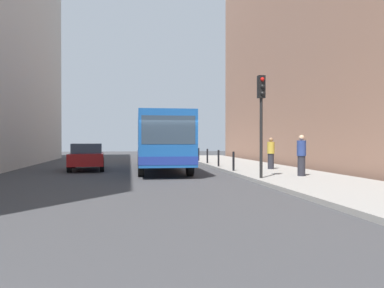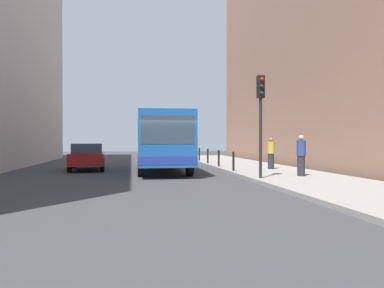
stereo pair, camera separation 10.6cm
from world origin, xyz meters
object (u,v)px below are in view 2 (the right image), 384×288
at_px(car_beside_bus, 87,156).
at_px(bollard_farthest, 199,154).
at_px(traffic_light, 261,107).
at_px(bollard_mid, 219,158).
at_px(bollard_near, 233,161).
at_px(car_behind_bus, 157,150).
at_px(bus, 160,139).
at_px(bollard_far, 208,156).
at_px(pedestrian_mid_sidewalk, 271,153).
at_px(pedestrian_near_signal, 301,155).

relative_size(car_beside_bus, bollard_farthest, 4.75).
bearing_deg(traffic_light, bollard_mid, 90.85).
height_order(car_beside_bus, bollard_near, car_beside_bus).
bearing_deg(car_behind_bus, bus, 86.36).
relative_size(bus, bollard_mid, 11.65).
xyz_separation_m(car_beside_bus, bollard_far, (7.46, 2.52, -0.16)).
xyz_separation_m(bollard_mid, pedestrian_mid_sidewalk, (2.25, -2.37, 0.35)).
distance_m(bus, bollard_near, 4.81).
bearing_deg(bus, bollard_farthest, -117.80).
bearing_deg(pedestrian_near_signal, bollard_far, -131.86).
height_order(bus, car_behind_bus, bus).
xyz_separation_m(car_behind_bus, pedestrian_mid_sidewalk, (5.03, -14.38, 0.19)).
distance_m(traffic_light, bollard_farthest, 13.19).
relative_size(traffic_light, bollard_mid, 4.32).
xyz_separation_m(bollard_farthest, pedestrian_near_signal, (2.09, -12.43, 0.40)).
bearing_deg(bollard_farthest, traffic_light, -89.56).
relative_size(bollard_mid, bollard_far, 1.00).
distance_m(car_beside_bus, bollard_near, 8.33).
relative_size(traffic_light, bollard_far, 4.32).
height_order(car_beside_bus, pedestrian_mid_sidewalk, pedestrian_mid_sidewalk).
relative_size(bus, pedestrian_mid_sidewalk, 6.68).
xyz_separation_m(car_beside_bus, bollard_near, (7.46, -3.71, -0.16)).
bearing_deg(traffic_light, car_beside_bus, 135.85).
xyz_separation_m(bollard_near, pedestrian_mid_sidewalk, (2.25, 0.75, 0.35)).
height_order(car_behind_bus, bollard_far, car_behind_bus).
bearing_deg(bollard_far, bollard_farthest, 90.00).
height_order(car_beside_bus, pedestrian_near_signal, pedestrian_near_signal).
xyz_separation_m(car_beside_bus, bollard_mid, (7.46, -0.59, -0.16)).
relative_size(bus, car_behind_bus, 2.50).
height_order(bus, bollard_near, bus).
height_order(bollard_mid, bollard_farthest, same).
distance_m(bus, bollard_mid, 3.55).
relative_size(traffic_light, pedestrian_mid_sidewalk, 2.47).
height_order(bollard_far, pedestrian_mid_sidewalk, pedestrian_mid_sidewalk).
height_order(traffic_light, bollard_farthest, traffic_light).
bearing_deg(traffic_light, bollard_farthest, 90.44).
relative_size(bollard_farthest, pedestrian_mid_sidewalk, 0.57).
distance_m(car_behind_bus, bollard_far, 9.32).
bearing_deg(pedestrian_near_signal, pedestrian_mid_sidewalk, -146.97).
bearing_deg(bollard_far, bollard_mid, -90.00).
distance_m(car_beside_bus, car_behind_bus, 12.35).
bearing_deg(traffic_light, bollard_far, 90.58).
xyz_separation_m(bollard_far, pedestrian_mid_sidewalk, (2.25, -5.48, 0.35)).
distance_m(bollard_far, bollard_farthest, 3.12).
bearing_deg(pedestrian_mid_sidewalk, bollard_mid, -164.74).
relative_size(bus, car_beside_bus, 2.45).
xyz_separation_m(car_behind_bus, traffic_light, (2.87, -18.76, 2.22)).
height_order(car_beside_bus, traffic_light, traffic_light).
bearing_deg(bollard_mid, pedestrian_mid_sidewalk, -46.39).
bearing_deg(bollard_near, bollard_farthest, 90.00).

